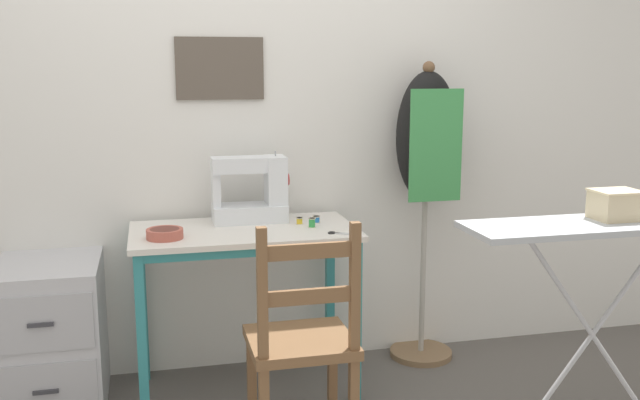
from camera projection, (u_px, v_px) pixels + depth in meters
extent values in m
cube|color=silver|center=(232.00, 110.00, 3.40)|extent=(10.00, 0.05, 2.55)
cube|color=brown|center=(220.00, 68.00, 3.32)|extent=(0.41, 0.02, 0.29)
cube|color=silver|center=(244.00, 231.00, 3.17)|extent=(0.99, 0.55, 0.02)
cube|color=teal|center=(251.00, 252.00, 2.96)|extent=(0.91, 0.03, 0.04)
cube|color=teal|center=(142.00, 342.00, 2.92)|extent=(0.04, 0.04, 0.75)
cube|color=teal|center=(356.00, 323.00, 3.13)|extent=(0.04, 0.04, 0.75)
cube|color=teal|center=(143.00, 305.00, 3.36)|extent=(0.04, 0.04, 0.75)
cube|color=teal|center=(330.00, 291.00, 3.58)|extent=(0.04, 0.04, 0.75)
cube|color=white|center=(250.00, 213.00, 3.31)|extent=(0.34, 0.17, 0.08)
cube|color=white|center=(276.00, 180.00, 3.31)|extent=(0.09, 0.14, 0.22)
cube|color=white|center=(244.00, 165.00, 3.26)|extent=(0.30, 0.13, 0.07)
cube|color=white|center=(216.00, 190.00, 3.26)|extent=(0.04, 0.09, 0.15)
cylinder|color=#B22D2D|center=(287.00, 179.00, 3.32)|extent=(0.02, 0.06, 0.06)
cylinder|color=#99999E|center=(275.00, 153.00, 3.29)|extent=(0.01, 0.01, 0.02)
cylinder|color=#B25647|center=(165.00, 234.00, 2.99)|extent=(0.15, 0.15, 0.04)
cylinder|color=brown|center=(165.00, 230.00, 2.99)|extent=(0.12, 0.12, 0.01)
cube|color=silver|center=(347.00, 234.00, 3.07)|extent=(0.10, 0.05, 0.00)
cube|color=silver|center=(346.00, 234.00, 3.06)|extent=(0.09, 0.08, 0.00)
torus|color=black|center=(332.00, 233.00, 3.08)|extent=(0.03, 0.03, 0.01)
torus|color=black|center=(332.00, 233.00, 3.09)|extent=(0.03, 0.03, 0.01)
cylinder|color=yellow|center=(299.00, 221.00, 3.26)|extent=(0.03, 0.03, 0.03)
cylinder|color=beige|center=(299.00, 218.00, 3.26)|extent=(0.03, 0.03, 0.00)
cylinder|color=beige|center=(299.00, 224.00, 3.26)|extent=(0.03, 0.03, 0.00)
cylinder|color=green|center=(312.00, 223.00, 3.19)|extent=(0.03, 0.03, 0.04)
cylinder|color=beige|center=(312.00, 218.00, 3.19)|extent=(0.04, 0.04, 0.00)
cylinder|color=beige|center=(312.00, 227.00, 3.19)|extent=(0.04, 0.04, 0.00)
cylinder|color=#2875C1|center=(316.00, 219.00, 3.29)|extent=(0.03, 0.03, 0.03)
cylinder|color=beige|center=(316.00, 216.00, 3.29)|extent=(0.04, 0.04, 0.00)
cylinder|color=beige|center=(316.00, 222.00, 3.29)|extent=(0.04, 0.04, 0.00)
cube|color=brown|center=(300.00, 342.00, 2.75)|extent=(0.40, 0.38, 0.04)
cube|color=brown|center=(252.00, 384.00, 2.91)|extent=(0.04, 0.04, 0.42)
cube|color=brown|center=(332.00, 375.00, 2.99)|extent=(0.04, 0.04, 0.42)
cube|color=brown|center=(262.00, 293.00, 2.51)|extent=(0.04, 0.04, 0.48)
cube|color=brown|center=(355.00, 287.00, 2.59)|extent=(0.04, 0.04, 0.48)
cube|color=brown|center=(309.00, 251.00, 2.52)|extent=(0.34, 0.02, 0.06)
cube|color=brown|center=(309.00, 296.00, 2.56)|extent=(0.34, 0.02, 0.06)
cube|color=#B7B7BC|center=(52.00, 335.00, 3.12)|extent=(0.44, 0.51, 0.65)
cube|color=#A8A8AD|center=(41.00, 324.00, 2.84)|extent=(0.40, 0.01, 0.23)
cube|color=#333338|center=(40.00, 325.00, 2.83)|extent=(0.10, 0.01, 0.02)
cube|color=#A8A8AD|center=(46.00, 391.00, 2.90)|extent=(0.40, 0.01, 0.23)
cube|color=#333338|center=(46.00, 392.00, 2.89)|extent=(0.10, 0.01, 0.02)
cylinder|color=#846647|center=(421.00, 353.00, 3.70)|extent=(0.32, 0.32, 0.03)
cylinder|color=#ADA89E|center=(423.00, 268.00, 3.62)|extent=(0.03, 0.03, 0.89)
ellipsoid|color=black|center=(427.00, 137.00, 3.49)|extent=(0.31, 0.22, 0.64)
sphere|color=brown|center=(429.00, 67.00, 3.43)|extent=(0.06, 0.06, 0.06)
cube|color=#3D934C|center=(436.00, 146.00, 3.39)|extent=(0.26, 0.01, 0.54)
cube|color=#ADB2B7|center=(600.00, 225.00, 2.74)|extent=(1.08, 0.31, 0.02)
cylinder|color=#B7B7BC|center=(592.00, 335.00, 2.83)|extent=(0.66, 0.02, 0.88)
cylinder|color=#B7B7BC|center=(592.00, 335.00, 2.83)|extent=(0.66, 0.02, 0.88)
cube|color=beige|center=(616.00, 206.00, 2.78)|extent=(0.17, 0.14, 0.11)
cube|color=beige|center=(617.00, 191.00, 2.77)|extent=(0.18, 0.15, 0.01)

